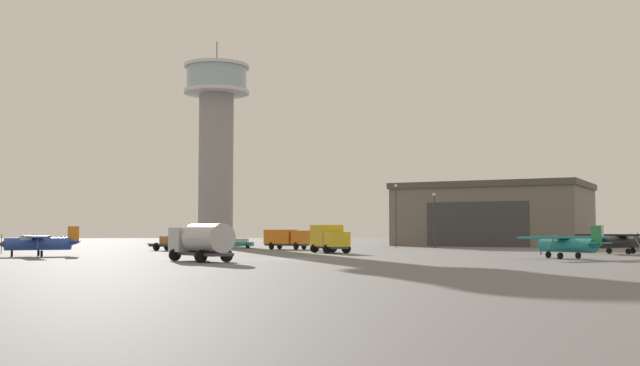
# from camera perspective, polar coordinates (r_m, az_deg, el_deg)

# --- Properties ---
(ground_plane) EXTENTS (400.00, 400.00, 0.00)m
(ground_plane) POSITION_cam_1_polar(r_m,az_deg,el_deg) (67.90, -2.39, -5.64)
(ground_plane) COLOR #60605E
(control_tower) EXTENTS (10.88, 10.88, 34.26)m
(control_tower) POSITION_cam_1_polar(r_m,az_deg,el_deg) (129.54, -7.71, 3.51)
(control_tower) COLOR gray
(control_tower) RESTS_ON ground_plane
(hangar) EXTENTS (36.85, 34.30, 10.33)m
(hangar) POSITION_cam_1_polar(r_m,az_deg,el_deg) (132.02, 12.80, -2.30)
(hangar) COLOR #6B665B
(hangar) RESTS_ON ground_plane
(airplane_blue) EXTENTS (7.63, 9.61, 2.91)m
(airplane_blue) POSITION_cam_1_polar(r_m,az_deg,el_deg) (79.46, -20.12, -4.15)
(airplane_blue) COLOR #2847A8
(airplane_blue) RESTS_ON ground_plane
(airplane_teal) EXTENTS (9.51, 7.54, 2.88)m
(airplane_teal) POSITION_cam_1_polar(r_m,az_deg,el_deg) (70.95, 17.93, -4.30)
(airplane_teal) COLOR teal
(airplane_teal) RESTS_ON ground_plane
(airplane_black) EXTENTS (7.80, 9.66, 3.08)m
(airplane_black) POSITION_cam_1_polar(r_m,az_deg,el_deg) (87.78, 21.30, -4.00)
(airplane_black) COLOR black
(airplane_black) RESTS_ON ground_plane
(truck_box_yellow) EXTENTS (4.24, 6.87, 3.12)m
(truck_box_yellow) POSITION_cam_1_polar(r_m,az_deg,el_deg) (86.27, 0.65, -4.07)
(truck_box_yellow) COLOR #38383D
(truck_box_yellow) RESTS_ON ground_plane
(truck_flatbed_red) EXTENTS (6.93, 5.68, 2.81)m
(truck_flatbed_red) POSITION_cam_1_polar(r_m,az_deg,el_deg) (96.20, -10.15, -4.18)
(truck_flatbed_red) COLOR #38383D
(truck_flatbed_red) RESTS_ON ground_plane
(truck_fuel_tanker_silver) EXTENTS (5.68, 7.16, 3.04)m
(truck_fuel_tanker_silver) POSITION_cam_1_polar(r_m,az_deg,el_deg) (62.32, -8.76, -4.22)
(truck_fuel_tanker_silver) COLOR #38383D
(truck_fuel_tanker_silver) RESTS_ON ground_plane
(truck_box_orange) EXTENTS (6.17, 5.08, 2.62)m
(truck_box_orange) POSITION_cam_1_polar(r_m,az_deg,el_deg) (102.40, -2.51, -4.09)
(truck_box_orange) COLOR #38383D
(truck_box_orange) RESTS_ON ground_plane
(car_teal) EXTENTS (4.73, 2.72, 1.37)m
(car_teal) POSITION_cam_1_polar(r_m,az_deg,el_deg) (109.23, -6.12, -4.46)
(car_teal) COLOR teal
(car_teal) RESTS_ON ground_plane
(light_post_west) EXTENTS (0.44, 0.44, 7.98)m
(light_post_west) POSITION_cam_1_polar(r_m,az_deg,el_deg) (113.15, 8.47, -2.35)
(light_post_west) COLOR #38383D
(light_post_west) RESTS_ON ground_plane
(light_post_east) EXTENTS (0.44, 0.44, 9.44)m
(light_post_east) POSITION_cam_1_polar(r_m,az_deg,el_deg) (115.51, 5.66, -2.02)
(light_post_east) COLOR #38383D
(light_post_east) RESTS_ON ground_plane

